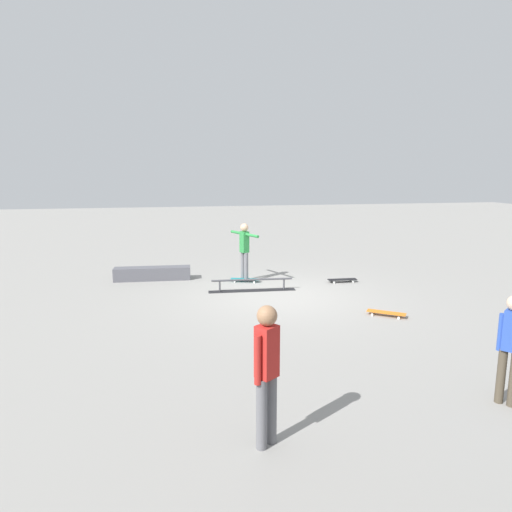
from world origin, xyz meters
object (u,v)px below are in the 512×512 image
grind_rail (252,286)px  bystander_blue_shirt (511,344)px  skate_ledge (153,274)px  skater_main (244,248)px  skateboard_main (245,279)px  loose_skateboard_black (342,280)px  loose_skateboard_orange (386,313)px  bystander_red_shirt (267,368)px

grind_rail → bystander_blue_shirt: bystander_blue_shirt is taller
grind_rail → skate_ledge: 3.07m
skater_main → skateboard_main: (0.01, 0.10, -0.87)m
loose_skateboard_black → loose_skateboard_orange: bearing=-91.9°
bystander_red_shirt → skater_main: bearing=-133.2°
bystander_blue_shirt → skater_main: bearing=-21.0°
skate_ledge → skateboard_main: (-2.51, 0.77, -0.11)m
grind_rail → bystander_red_shirt: size_ratio=1.39×
skateboard_main → bystander_red_shirt: size_ratio=0.51×
skateboard_main → loose_skateboard_black: same height
grind_rail → loose_skateboard_black: grind_rail is taller
grind_rail → skateboard_main: grind_rail is taller
bystander_red_shirt → loose_skateboard_orange: bearing=-166.2°
loose_skateboard_orange → bystander_blue_shirt: bearing=122.7°
loose_skateboard_black → bystander_blue_shirt: bearing=-91.4°
bystander_blue_shirt → loose_skateboard_orange: bystander_blue_shirt is taller
bystander_blue_shirt → grind_rail: bearing=-18.5°
grind_rail → loose_skateboard_orange: 3.54m
grind_rail → loose_skateboard_orange: grind_rail is taller
skater_main → skateboard_main: bearing=152.6°
skateboard_main → bystander_blue_shirt: 7.68m
bystander_blue_shirt → loose_skateboard_orange: bearing=-40.8°
loose_skateboard_black → skate_ledge: bearing=167.9°
grind_rail → skater_main: size_ratio=1.39×
bystander_blue_shirt → loose_skateboard_black: (-0.47, -6.76, -0.76)m
skate_ledge → skater_main: skater_main is taller
loose_skateboard_orange → loose_skateboard_black: bearing=-58.2°
skater_main → loose_skateboard_black: size_ratio=2.01×
skateboard_main → bystander_red_shirt: 7.72m
skater_main → loose_skateboard_orange: (-2.39, 3.69, -0.87)m
skate_ledge → loose_skateboard_black: size_ratio=2.62×
bystander_blue_shirt → skateboard_main: bearing=-20.8°
skateboard_main → loose_skateboard_orange: bearing=-37.9°
skater_main → bystander_blue_shirt: skater_main is taller
bystander_blue_shirt → loose_skateboard_black: bystander_blue_shirt is taller
skateboard_main → bystander_blue_shirt: bearing=-55.2°
bystander_red_shirt → loose_skateboard_black: (-3.75, -7.02, -0.84)m
grind_rail → skateboard_main: bearing=-85.6°
bystander_red_shirt → loose_skateboard_orange: size_ratio=2.12×
skate_ledge → loose_skateboard_black: bearing=165.4°
skater_main → bystander_red_shirt: bearing=148.1°
bystander_red_shirt → bystander_blue_shirt: size_ratio=1.10×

